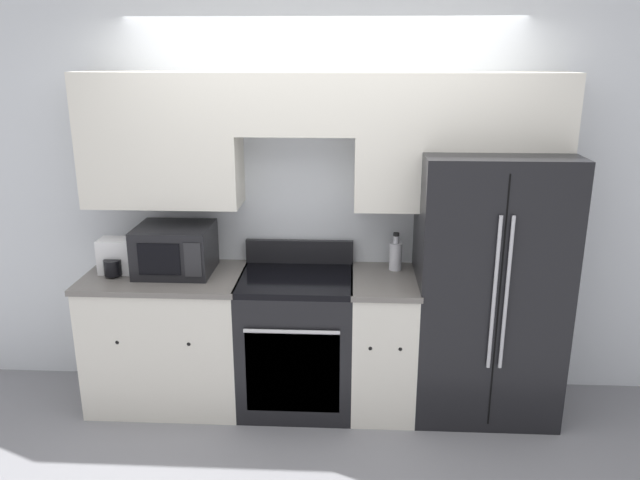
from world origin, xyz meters
name	(u,v)px	position (x,y,z in m)	size (l,w,h in m)	color
ground_plane	(317,428)	(0.00, 0.00, 0.00)	(12.00, 12.00, 0.00)	gray
wall_back	(324,181)	(0.01, 0.59, 1.48)	(8.00, 0.39, 2.60)	silver
lower_cabinets_left	(168,338)	(-1.02, 0.31, 0.45)	(1.02, 0.64, 0.90)	silver
lower_cabinets_right	(383,343)	(0.41, 0.31, 0.45)	(0.43, 0.64, 0.90)	silver
oven_range	(297,340)	(-0.15, 0.31, 0.46)	(0.73, 0.65, 1.06)	black
refrigerator	(486,285)	(1.07, 0.35, 0.86)	(0.90, 0.74, 1.71)	black
microwave	(175,249)	(-0.95, 0.36, 1.06)	(0.48, 0.42, 0.31)	black
bottle	(395,255)	(0.49, 0.49, 1.00)	(0.08, 0.08, 0.25)	silver
coffee_maker	(116,257)	(-1.33, 0.33, 1.01)	(0.22, 0.22, 0.22)	white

